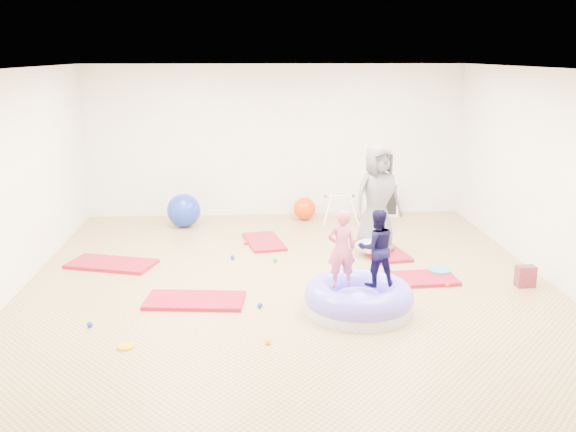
{
  "coord_description": "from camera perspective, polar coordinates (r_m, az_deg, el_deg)",
  "views": [
    {
      "loc": [
        -0.54,
        -7.88,
        2.99
      ],
      "look_at": [
        0.0,
        0.3,
        0.9
      ],
      "focal_mm": 40.0,
      "sensor_mm": 36.0,
      "label": 1
    }
  ],
  "objects": [
    {
      "name": "balance_disc",
      "position": [
        9.2,
        13.35,
        -4.83
      ],
      "size": [
        0.32,
        0.32,
        0.07
      ],
      "primitive_type": "cylinder",
      "color": "teal",
      "rests_on": "ground"
    },
    {
      "name": "gym_mat_front_left",
      "position": [
        8.05,
        -8.28,
        -7.45
      ],
      "size": [
        1.26,
        0.72,
        0.05
      ],
      "primitive_type": "cube",
      "rotation": [
        0.0,
        0.0,
        -0.1
      ],
      "color": "#B21430",
      "rests_on": "ground"
    },
    {
      "name": "backpack",
      "position": [
        9.01,
        20.35,
        -5.05
      ],
      "size": [
        0.25,
        0.17,
        0.28
      ],
      "primitive_type": "cube",
      "rotation": [
        0.0,
        0.0,
        0.06
      ],
      "color": "#BE2945",
      "rests_on": "ground"
    },
    {
      "name": "exercise_ball_orange",
      "position": [
        11.79,
        1.48,
        0.66
      ],
      "size": [
        0.42,
        0.42,
        0.42
      ],
      "primitive_type": "sphere",
      "color": "#E93B01",
      "rests_on": "ground"
    },
    {
      "name": "gym_mat_center_back",
      "position": [
        10.39,
        -2.15,
        -2.29
      ],
      "size": [
        0.71,
        1.14,
        0.04
      ],
      "primitive_type": "cube",
      "rotation": [
        0.0,
        0.0,
        1.75
      ],
      "color": "#B21430",
      "rests_on": "ground"
    },
    {
      "name": "infant",
      "position": [
        9.71,
        7.15,
        -2.7
      ],
      "size": [
        0.4,
        0.41,
        0.24
      ],
      "color": "#9AC7DB",
      "rests_on": "gym_mat_rear_right"
    },
    {
      "name": "yellow_toy",
      "position": [
        7.04,
        -14.23,
        -11.18
      ],
      "size": [
        0.18,
        0.18,
        0.03
      ],
      "primitive_type": "cylinder",
      "color": "#FFBA04",
      "rests_on": "ground"
    },
    {
      "name": "exercise_ball_blue",
      "position": [
        11.44,
        -9.25,
        0.5
      ],
      "size": [
        0.59,
        0.59,
        0.59
      ],
      "primitive_type": "sphere",
      "color": "#1530A4",
      "rests_on": "ground"
    },
    {
      "name": "inflatable_cushion",
      "position": [
        7.7,
        6.3,
        -7.34
      ],
      "size": [
        1.3,
        1.3,
        0.41
      ],
      "rotation": [
        0.0,
        0.0,
        -0.03
      ],
      "color": "silver",
      "rests_on": "ground"
    },
    {
      "name": "gym_mat_right",
      "position": [
        8.85,
        10.92,
        -5.52
      ],
      "size": [
        1.22,
        0.67,
        0.05
      ],
      "primitive_type": "cube",
      "rotation": [
        0.0,
        0.0,
        0.07
      ],
      "color": "#B21430",
      "rests_on": "ground"
    },
    {
      "name": "child_navy",
      "position": [
        7.53,
        7.87,
        -2.45
      ],
      "size": [
        0.48,
        0.4,
        0.92
      ],
      "primitive_type": "imported",
      "rotation": [
        0.0,
        0.0,
        3.26
      ],
      "color": "black",
      "rests_on": "inflatable_cushion"
    },
    {
      "name": "ball_pit_balls",
      "position": [
        8.76,
        -0.21,
        -5.41
      ],
      "size": [
        4.46,
        3.79,
        0.07
      ],
      "color": "#1530A4",
      "rests_on": "ground"
    },
    {
      "name": "infant_play_gym",
      "position": [
        11.56,
        4.57,
        1.03
      ],
      "size": [
        0.67,
        0.64,
        0.52
      ],
      "rotation": [
        0.0,
        0.0,
        0.38
      ],
      "color": "white",
      "rests_on": "ground"
    },
    {
      "name": "room",
      "position": [
        8.05,
        0.14,
        2.92
      ],
      "size": [
        7.01,
        8.01,
        2.81
      ],
      "color": "tan",
      "rests_on": "ground"
    },
    {
      "name": "cube_shelf",
      "position": [
        12.23,
        8.18,
        1.57
      ],
      "size": [
        0.65,
        0.32,
        0.65
      ],
      "color": "white",
      "rests_on": "ground"
    },
    {
      "name": "gym_mat_mid_left",
      "position": [
        9.65,
        -15.41,
        -4.12
      ],
      "size": [
        1.35,
        0.95,
        0.05
      ],
      "primitive_type": "cube",
      "rotation": [
        0.0,
        0.0,
        -0.3
      ],
      "color": "#B21430",
      "rests_on": "ground"
    },
    {
      "name": "child_pink",
      "position": [
        7.44,
        4.77,
        -2.53
      ],
      "size": [
        0.36,
        0.26,
        0.93
      ],
      "primitive_type": "imported",
      "rotation": [
        0.0,
        0.0,
        3.26
      ],
      "color": "#D35574",
      "rests_on": "inflatable_cushion"
    },
    {
      "name": "gym_mat_rear_right",
      "position": [
        10.01,
        8.31,
        -3.08
      ],
      "size": [
        0.76,
        1.23,
        0.05
      ],
      "primitive_type": "cube",
      "rotation": [
        0.0,
        0.0,
        1.74
      ],
      "color": "#B21430",
      "rests_on": "ground"
    },
    {
      "name": "adult_caregiver",
      "position": [
        9.82,
        7.98,
        1.61
      ],
      "size": [
        0.91,
        0.73,
        1.61
      ],
      "primitive_type": "imported",
      "rotation": [
        0.0,
        0.0,
        0.32
      ],
      "color": "slate",
      "rests_on": "gym_mat_rear_right"
    }
  ]
}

